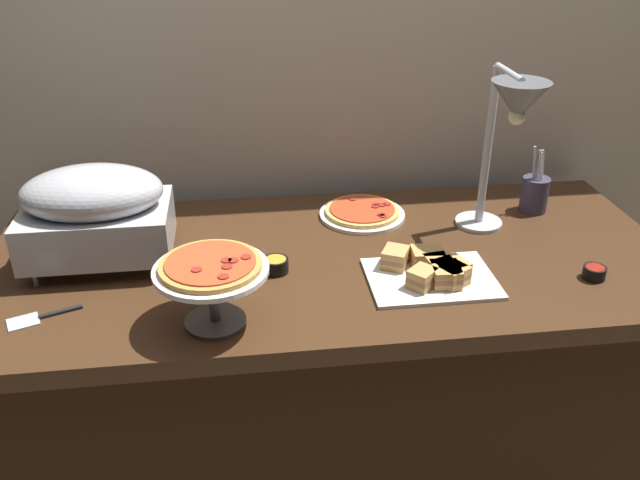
{
  "coord_description": "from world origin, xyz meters",
  "views": [
    {
      "loc": [
        -0.24,
        -1.59,
        1.66
      ],
      "look_at": [
        -0.04,
        0.0,
        0.81
      ],
      "focal_mm": 37.21,
      "sensor_mm": 36.0,
      "label": 1
    }
  ],
  "objects_px": {
    "chafing_dish": "(95,211)",
    "sauce_cup_far": "(276,265)",
    "pizza_plate_front": "(362,213)",
    "utensil_holder": "(535,194)",
    "heat_lamp": "(512,117)",
    "sauce_cup_near": "(594,272)",
    "sandwich_platter": "(433,271)",
    "serving_spatula": "(41,317)",
    "pizza_plate_center": "(211,274)"
  },
  "relations": [
    {
      "from": "heat_lamp",
      "to": "pizza_plate_front",
      "type": "bearing_deg",
      "value": 145.65
    },
    {
      "from": "chafing_dish",
      "to": "heat_lamp",
      "type": "relative_size",
      "value": 0.78
    },
    {
      "from": "chafing_dish",
      "to": "sauce_cup_far",
      "type": "bearing_deg",
      "value": -13.58
    },
    {
      "from": "chafing_dish",
      "to": "serving_spatula",
      "type": "relative_size",
      "value": 2.23
    },
    {
      "from": "chafing_dish",
      "to": "sandwich_platter",
      "type": "height_order",
      "value": "chafing_dish"
    },
    {
      "from": "sandwich_platter",
      "to": "utensil_holder",
      "type": "relative_size",
      "value": 1.53
    },
    {
      "from": "pizza_plate_front",
      "to": "sauce_cup_far",
      "type": "distance_m",
      "value": 0.42
    },
    {
      "from": "heat_lamp",
      "to": "sauce_cup_near",
      "type": "relative_size",
      "value": 8.31
    },
    {
      "from": "pizza_plate_front",
      "to": "serving_spatula",
      "type": "xyz_separation_m",
      "value": [
        -0.86,
        -0.45,
        -0.01
      ]
    },
    {
      "from": "heat_lamp",
      "to": "pizza_plate_front",
      "type": "height_order",
      "value": "heat_lamp"
    },
    {
      "from": "sauce_cup_near",
      "to": "chafing_dish",
      "type": "bearing_deg",
      "value": 168.91
    },
    {
      "from": "sandwich_platter",
      "to": "sauce_cup_far",
      "type": "bearing_deg",
      "value": 166.8
    },
    {
      "from": "pizza_plate_front",
      "to": "sauce_cup_far",
      "type": "relative_size",
      "value": 3.94
    },
    {
      "from": "chafing_dish",
      "to": "heat_lamp",
      "type": "distance_m",
      "value": 1.11
    },
    {
      "from": "serving_spatula",
      "to": "pizza_plate_center",
      "type": "bearing_deg",
      "value": -9.82
    },
    {
      "from": "sauce_cup_near",
      "to": "serving_spatula",
      "type": "relative_size",
      "value": 0.34
    },
    {
      "from": "sauce_cup_near",
      "to": "sauce_cup_far",
      "type": "height_order",
      "value": "sauce_cup_far"
    },
    {
      "from": "chafing_dish",
      "to": "sauce_cup_far",
      "type": "distance_m",
      "value": 0.49
    },
    {
      "from": "serving_spatula",
      "to": "chafing_dish",
      "type": "bearing_deg",
      "value": 67.67
    },
    {
      "from": "heat_lamp",
      "to": "utensil_holder",
      "type": "distance_m",
      "value": 0.43
    },
    {
      "from": "pizza_plate_front",
      "to": "sauce_cup_near",
      "type": "relative_size",
      "value": 4.51
    },
    {
      "from": "sandwich_platter",
      "to": "serving_spatula",
      "type": "relative_size",
      "value": 1.92
    },
    {
      "from": "heat_lamp",
      "to": "serving_spatula",
      "type": "relative_size",
      "value": 2.85
    },
    {
      "from": "sauce_cup_far",
      "to": "utensil_holder",
      "type": "distance_m",
      "value": 0.88
    },
    {
      "from": "utensil_holder",
      "to": "serving_spatula",
      "type": "distance_m",
      "value": 1.46
    },
    {
      "from": "chafing_dish",
      "to": "pizza_plate_front",
      "type": "xyz_separation_m",
      "value": [
        0.75,
        0.19,
        -0.14
      ]
    },
    {
      "from": "serving_spatula",
      "to": "sauce_cup_near",
      "type": "bearing_deg",
      "value": 0.17
    },
    {
      "from": "sauce_cup_far",
      "to": "utensil_holder",
      "type": "xyz_separation_m",
      "value": [
        0.83,
        0.28,
        0.04
      ]
    },
    {
      "from": "chafing_dish",
      "to": "utensil_holder",
      "type": "bearing_deg",
      "value": 7.28
    },
    {
      "from": "sauce_cup_near",
      "to": "utensil_holder",
      "type": "bearing_deg",
      "value": 88.46
    },
    {
      "from": "heat_lamp",
      "to": "chafing_dish",
      "type": "bearing_deg",
      "value": 177.9
    },
    {
      "from": "utensil_holder",
      "to": "chafing_dish",
      "type": "bearing_deg",
      "value": -172.72
    },
    {
      "from": "pizza_plate_center",
      "to": "utensil_holder",
      "type": "height_order",
      "value": "utensil_holder"
    },
    {
      "from": "pizza_plate_front",
      "to": "sandwich_platter",
      "type": "bearing_deg",
      "value": -74.49
    },
    {
      "from": "heat_lamp",
      "to": "pizza_plate_front",
      "type": "xyz_separation_m",
      "value": [
        -0.34,
        0.23,
        -0.36
      ]
    },
    {
      "from": "sauce_cup_far",
      "to": "utensil_holder",
      "type": "relative_size",
      "value": 0.31
    },
    {
      "from": "pizza_plate_front",
      "to": "utensil_holder",
      "type": "height_order",
      "value": "utensil_holder"
    },
    {
      "from": "sauce_cup_near",
      "to": "heat_lamp",
      "type": "bearing_deg",
      "value": 132.05
    },
    {
      "from": "pizza_plate_center",
      "to": "sauce_cup_far",
      "type": "distance_m",
      "value": 0.29
    },
    {
      "from": "pizza_plate_front",
      "to": "sauce_cup_near",
      "type": "height_order",
      "value": "sauce_cup_near"
    },
    {
      "from": "chafing_dish",
      "to": "serving_spatula",
      "type": "bearing_deg",
      "value": -112.33
    },
    {
      "from": "pizza_plate_front",
      "to": "serving_spatula",
      "type": "bearing_deg",
      "value": -152.4
    },
    {
      "from": "pizza_plate_front",
      "to": "chafing_dish",
      "type": "bearing_deg",
      "value": -165.65
    },
    {
      "from": "pizza_plate_front",
      "to": "sauce_cup_near",
      "type": "bearing_deg",
      "value": -39.9
    },
    {
      "from": "chafing_dish",
      "to": "utensil_holder",
      "type": "relative_size",
      "value": 1.78
    },
    {
      "from": "chafing_dish",
      "to": "sandwich_platter",
      "type": "distance_m",
      "value": 0.89
    },
    {
      "from": "sauce_cup_near",
      "to": "utensil_holder",
      "type": "height_order",
      "value": "utensil_holder"
    },
    {
      "from": "utensil_holder",
      "to": "pizza_plate_front",
      "type": "bearing_deg",
      "value": 177.14
    },
    {
      "from": "heat_lamp",
      "to": "sauce_cup_near",
      "type": "xyz_separation_m",
      "value": [
        0.19,
        -0.21,
        -0.36
      ]
    },
    {
      "from": "pizza_plate_front",
      "to": "pizza_plate_center",
      "type": "relative_size",
      "value": 1.01
    }
  ]
}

